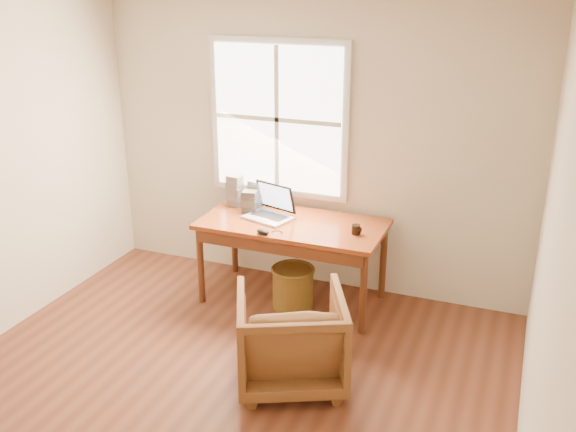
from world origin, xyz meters
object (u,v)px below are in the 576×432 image
Objects in this scene: coffee_mug at (356,230)px; laptop at (268,201)px; desk at (293,224)px; wicker_stool at (293,288)px; cd_stack_a at (257,194)px; armchair at (291,338)px.

laptop is at bearing 175.37° from coffee_mug.
wicker_stool is at bearing -67.53° from desk.
wicker_stool is (0.05, -0.12, -0.55)m from desk.
desk is at bearing -28.81° from cd_stack_a.
armchair is 1.19m from coffee_mug.
cd_stack_a is at bearing 148.29° from laptop.
coffee_mug is (0.58, -0.07, 0.06)m from desk.
wicker_stool is 0.94m from cd_stack_a.
laptop is 1.88× the size of cd_stack_a.
coffee_mug reaches higher than armchair.
coffee_mug reaches higher than wicker_stool.
cd_stack_a is at bearing 143.60° from wicker_stool.
armchair is 1.45m from laptop.
laptop is 5.88× the size of coffee_mug.
coffee_mug is at bearing -122.93° from armchair.
wicker_stool is 0.76× the size of laptop.
wicker_stool is (-0.39, 1.05, -0.17)m from armchair.
laptop is 0.35m from cd_stack_a.
coffee_mug is (0.53, 0.05, 0.61)m from wicker_stool.
coffee_mug is at bearing -16.95° from cd_stack_a.
desk is at bearing 172.78° from coffee_mug.
armchair is 1.64× the size of laptop.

